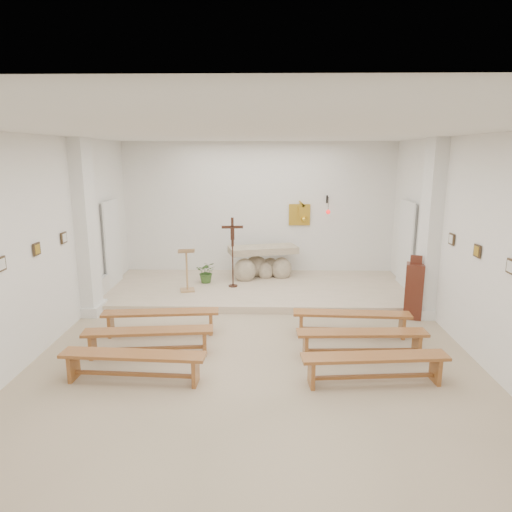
{
  "coord_description": "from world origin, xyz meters",
  "views": [
    {
      "loc": [
        0.16,
        -6.81,
        3.21
      ],
      "look_at": [
        -0.01,
        1.6,
        1.31
      ],
      "focal_mm": 32.0,
      "sensor_mm": 36.0,
      "label": 1
    }
  ],
  "objects_px": {
    "crucifix_stand": "(233,247)",
    "altar": "(262,264)",
    "lectern": "(187,269)",
    "bench_right_second": "(362,338)",
    "bench_left_third": "(133,360)",
    "bench_right_third": "(374,362)",
    "donation_pedestal": "(414,291)",
    "bench_left_front": "(161,317)",
    "bench_right_front": "(351,318)",
    "bench_left_second": "(149,336)"
  },
  "relations": [
    {
      "from": "crucifix_stand",
      "to": "altar",
      "type": "bearing_deg",
      "value": 45.61
    },
    {
      "from": "lectern",
      "to": "crucifix_stand",
      "type": "height_order",
      "value": "crucifix_stand"
    },
    {
      "from": "altar",
      "to": "lectern",
      "type": "relative_size",
      "value": 1.74
    },
    {
      "from": "crucifix_stand",
      "to": "bench_right_second",
      "type": "bearing_deg",
      "value": -60.99
    },
    {
      "from": "lectern",
      "to": "crucifix_stand",
      "type": "distance_m",
      "value": 1.16
    },
    {
      "from": "bench_left_third",
      "to": "bench_right_third",
      "type": "height_order",
      "value": "same"
    },
    {
      "from": "crucifix_stand",
      "to": "bench_right_second",
      "type": "height_order",
      "value": "crucifix_stand"
    },
    {
      "from": "donation_pedestal",
      "to": "bench_left_front",
      "type": "bearing_deg",
      "value": -151.94
    },
    {
      "from": "donation_pedestal",
      "to": "bench_left_third",
      "type": "height_order",
      "value": "donation_pedestal"
    },
    {
      "from": "bench_right_front",
      "to": "bench_left_front",
      "type": "bearing_deg",
      "value": -176.96
    },
    {
      "from": "bench_left_front",
      "to": "bench_right_front",
      "type": "relative_size",
      "value": 1.0
    },
    {
      "from": "bench_left_front",
      "to": "bench_left_second",
      "type": "height_order",
      "value": "same"
    },
    {
      "from": "lectern",
      "to": "crucifix_stand",
      "type": "relative_size",
      "value": 0.63
    },
    {
      "from": "lectern",
      "to": "bench_right_front",
      "type": "distance_m",
      "value": 3.97
    },
    {
      "from": "crucifix_stand",
      "to": "bench_left_second",
      "type": "bearing_deg",
      "value": -112.9
    },
    {
      "from": "bench_right_third",
      "to": "crucifix_stand",
      "type": "bearing_deg",
      "value": 113.42
    },
    {
      "from": "bench_left_third",
      "to": "bench_right_front",
      "type": "bearing_deg",
      "value": 30.66
    },
    {
      "from": "bench_left_front",
      "to": "bench_right_front",
      "type": "distance_m",
      "value": 3.42
    },
    {
      "from": "donation_pedestal",
      "to": "bench_left_front",
      "type": "distance_m",
      "value": 4.91
    },
    {
      "from": "donation_pedestal",
      "to": "bench_right_front",
      "type": "distance_m",
      "value": 1.7
    },
    {
      "from": "bench_right_third",
      "to": "lectern",
      "type": "bearing_deg",
      "value": 125.44
    },
    {
      "from": "bench_left_front",
      "to": "bench_right_second",
      "type": "bearing_deg",
      "value": -19.76
    },
    {
      "from": "bench_right_third",
      "to": "altar",
      "type": "bearing_deg",
      "value": 102.88
    },
    {
      "from": "altar",
      "to": "bench_right_third",
      "type": "relative_size",
      "value": 0.86
    },
    {
      "from": "altar",
      "to": "crucifix_stand",
      "type": "height_order",
      "value": "crucifix_stand"
    },
    {
      "from": "donation_pedestal",
      "to": "bench_left_front",
      "type": "xyz_separation_m",
      "value": [
        -4.81,
        -0.95,
        -0.23
      ]
    },
    {
      "from": "bench_left_second",
      "to": "bench_left_third",
      "type": "height_order",
      "value": "same"
    },
    {
      "from": "bench_right_second",
      "to": "bench_left_third",
      "type": "bearing_deg",
      "value": -167.45
    },
    {
      "from": "altar",
      "to": "bench_left_third",
      "type": "xyz_separation_m",
      "value": [
        -1.8,
        -5.13,
        -0.15
      ]
    },
    {
      "from": "bench_left_front",
      "to": "bench_left_second",
      "type": "bearing_deg",
      "value": -95.32
    },
    {
      "from": "crucifix_stand",
      "to": "bench_left_third",
      "type": "relative_size",
      "value": 0.78
    },
    {
      "from": "bench_left_front",
      "to": "bench_left_second",
      "type": "distance_m",
      "value": 0.88
    },
    {
      "from": "bench_left_front",
      "to": "bench_left_third",
      "type": "bearing_deg",
      "value": -95.32
    },
    {
      "from": "crucifix_stand",
      "to": "bench_left_third",
      "type": "distance_m",
      "value": 4.52
    },
    {
      "from": "lectern",
      "to": "donation_pedestal",
      "type": "distance_m",
      "value": 4.85
    },
    {
      "from": "bench_right_front",
      "to": "crucifix_stand",
      "type": "bearing_deg",
      "value": 135.03
    },
    {
      "from": "bench_right_front",
      "to": "donation_pedestal",
      "type": "bearing_deg",
      "value": 37.33
    },
    {
      "from": "bench_right_front",
      "to": "bench_right_third",
      "type": "bearing_deg",
      "value": -86.96
    },
    {
      "from": "crucifix_stand",
      "to": "bench_left_second",
      "type": "height_order",
      "value": "crucifix_stand"
    },
    {
      "from": "altar",
      "to": "crucifix_stand",
      "type": "bearing_deg",
      "value": -144.43
    },
    {
      "from": "bench_right_front",
      "to": "bench_right_second",
      "type": "bearing_deg",
      "value": -86.96
    },
    {
      "from": "donation_pedestal",
      "to": "bench_left_second",
      "type": "height_order",
      "value": "donation_pedestal"
    },
    {
      "from": "crucifix_stand",
      "to": "bench_right_second",
      "type": "distance_m",
      "value": 4.2
    },
    {
      "from": "crucifix_stand",
      "to": "bench_left_front",
      "type": "relative_size",
      "value": 0.78
    },
    {
      "from": "bench_left_second",
      "to": "bench_left_third",
      "type": "xyz_separation_m",
      "value": [
        0.0,
        -0.88,
        0.0
      ]
    },
    {
      "from": "lectern",
      "to": "bench_left_front",
      "type": "distance_m",
      "value": 2.2
    },
    {
      "from": "bench_left_second",
      "to": "bench_right_third",
      "type": "relative_size",
      "value": 1.0
    },
    {
      "from": "bench_left_front",
      "to": "donation_pedestal",
      "type": "bearing_deg",
      "value": 5.83
    },
    {
      "from": "altar",
      "to": "bench_right_front",
      "type": "height_order",
      "value": "altar"
    },
    {
      "from": "bench_right_front",
      "to": "bench_left_second",
      "type": "xyz_separation_m",
      "value": [
        -3.42,
        -0.88,
        0.0
      ]
    }
  ]
}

